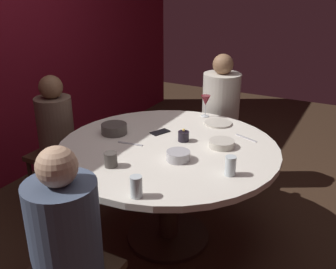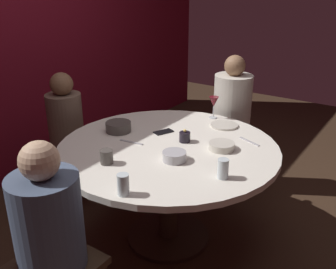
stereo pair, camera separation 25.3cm
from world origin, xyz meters
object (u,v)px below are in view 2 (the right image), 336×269
seated_diner_back (66,123)px  bowl_salad_center (118,127)px  seated_diner_right (232,109)px  cup_near_candle (123,185)px  cell_phone (163,132)px  wine_glass (214,103)px  seated_diner_left (48,225)px  candle_holder (185,137)px  bowl_serving_large (174,156)px  cup_by_right_diner (107,157)px  cup_by_left_diner (223,169)px  dinner_plate (224,125)px  dining_table (168,163)px  bowl_small_white (222,146)px

seated_diner_back → bowl_salad_center: seated_diner_back is taller
seated_diner_right → cup_near_candle: bearing=5.7°
seated_diner_right → cell_phone: size_ratio=8.56×
wine_glass → seated_diner_left: bearing=-179.6°
candle_holder → cell_phone: (0.06, 0.22, -0.03)m
seated_diner_left → bowl_serving_large: (0.84, -0.16, 0.07)m
cup_near_candle → cup_by_right_diner: cup_near_candle is taller
bowl_serving_large → cup_by_left_diner: bearing=-95.4°
bowl_serving_large → bowl_salad_center: bowl_salad_center is taller
bowl_serving_large → cup_near_candle: size_ratio=1.27×
dinner_plate → cup_by_right_diner: cup_by_right_diner is taller
seated_diner_left → dinner_plate: size_ratio=5.41×
candle_holder → seated_diner_right: bearing=3.7°
seated_diner_left → wine_glass: (1.66, 0.01, 0.17)m
cell_phone → cup_by_left_diner: size_ratio=1.21×
seated_diner_back → wine_glass: size_ratio=6.30×
seated_diner_back → wine_glass: bearing=33.3°
seated_diner_left → bowl_salad_center: size_ratio=6.11×
dining_table → cup_near_candle: cup_near_candle is taller
seated_diner_right → candle_holder: (-0.87, -0.06, 0.04)m
dinner_plate → cup_by_left_diner: (-0.74, -0.36, 0.05)m
seated_diner_back → cup_by_right_diner: seated_diner_back is taller
seated_diner_right → candle_holder: bearing=3.7°
cell_phone → candle_holder: bearing=8.3°
seated_diner_right → seated_diner_back: bearing=-45.8°
seated_diner_left → cup_by_left_diner: bearing=-32.0°
seated_diner_back → dinner_plate: seated_diner_back is taller
seated_diner_left → dinner_plate: (1.55, -0.15, 0.05)m
wine_glass → cup_by_left_diner: (-0.85, -0.52, -0.07)m
candle_holder → bowl_small_white: (0.03, -0.27, -0.01)m
seated_diner_right → bowl_small_white: (-0.84, -0.32, 0.03)m
candle_holder → cup_near_candle: (-0.77, -0.11, 0.02)m
seated_diner_right → cup_by_right_diner: size_ratio=13.71×
seated_diner_right → wine_glass: 0.36m
seated_diner_left → seated_diner_right: bearing=0.0°
dinner_plate → dining_table: bearing=164.8°
cell_phone → cup_near_candle: (-0.82, -0.32, 0.05)m
wine_glass → cell_phone: bearing=162.6°
dining_table → cup_by_right_diner: (-0.43, 0.16, 0.18)m
bowl_serving_large → cup_by_left_diner: 0.35m
dining_table → wine_glass: 0.71m
seated_diner_right → bowl_serving_large: size_ratio=8.11×
seated_diner_left → bowl_serving_large: seated_diner_left is taller
dining_table → cup_near_candle: (-0.65, -0.16, 0.19)m
dining_table → bowl_serving_large: (-0.16, -0.16, 0.16)m
bowl_serving_large → cup_by_left_diner: (-0.03, -0.35, 0.03)m
seated_diner_left → cup_near_candle: (0.36, -0.16, 0.10)m
dining_table → cup_near_candle: size_ratio=12.73×
cell_phone → bowl_salad_center: 0.33m
seated_diner_left → bowl_small_white: (1.16, -0.32, 0.07)m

